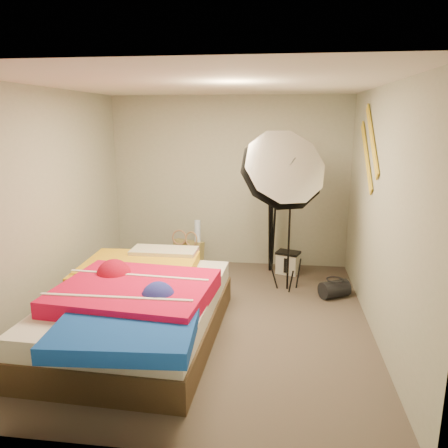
% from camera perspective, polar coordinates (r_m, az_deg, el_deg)
% --- Properties ---
extents(floor, '(4.00, 4.00, 0.00)m').
position_cam_1_polar(floor, '(4.97, -2.09, -12.32)').
color(floor, '#51453E').
rests_on(floor, ground).
extents(ceiling, '(4.00, 4.00, 0.00)m').
position_cam_1_polar(ceiling, '(4.48, -2.37, 17.79)').
color(ceiling, silver).
rests_on(ceiling, wall_back).
extents(wall_back, '(3.50, 0.00, 3.50)m').
position_cam_1_polar(wall_back, '(6.51, 0.72, 5.48)').
color(wall_back, '#A0A291').
rests_on(wall_back, floor).
extents(wall_front, '(3.50, 0.00, 3.50)m').
position_cam_1_polar(wall_front, '(2.68, -9.40, -6.73)').
color(wall_front, '#A0A291').
rests_on(wall_front, floor).
extents(wall_left, '(0.00, 4.00, 4.00)m').
position_cam_1_polar(wall_left, '(5.15, -21.81, 2.31)').
color(wall_left, '#A0A291').
rests_on(wall_left, floor).
extents(wall_right, '(0.00, 4.00, 4.00)m').
position_cam_1_polar(wall_right, '(4.61, 19.76, 1.25)').
color(wall_right, '#A0A291').
rests_on(wall_right, floor).
extents(tote_bag, '(0.49, 0.34, 0.47)m').
position_cam_1_polar(tote_bag, '(6.39, -4.70, -4.17)').
color(tote_bag, tan).
rests_on(tote_bag, floor).
extents(wrapping_roll, '(0.11, 0.23, 0.76)m').
position_cam_1_polar(wrapping_roll, '(6.29, -3.48, -2.94)').
color(wrapping_roll, '#6B93D5').
rests_on(wrapping_roll, floor).
extents(camera_case, '(0.35, 0.30, 0.30)m').
position_cam_1_polar(camera_case, '(6.36, 8.33, -5.10)').
color(camera_case, silver).
rests_on(camera_case, floor).
extents(duffel_bag, '(0.41, 0.36, 0.22)m').
position_cam_1_polar(duffel_bag, '(5.65, 14.22, -8.25)').
color(duffel_bag, black).
rests_on(duffel_bag, floor).
extents(wall_stripe_upper, '(0.02, 0.91, 0.78)m').
position_cam_1_polar(wall_stripe_upper, '(5.10, 18.78, 10.41)').
color(wall_stripe_upper, gold).
rests_on(wall_stripe_upper, wall_right).
extents(wall_stripe_lower, '(0.02, 0.91, 0.78)m').
position_cam_1_polar(wall_stripe_lower, '(5.36, 18.11, 8.43)').
color(wall_stripe_lower, gold).
rests_on(wall_stripe_lower, wall_right).
extents(bed, '(1.64, 2.47, 0.66)m').
position_cam_1_polar(bed, '(4.53, -11.22, -10.67)').
color(bed, '#4B3824').
rests_on(bed, floor).
extents(photo_umbrella, '(1.13, 1.03, 2.16)m').
position_cam_1_polar(photo_umbrella, '(5.28, 7.51, 6.72)').
color(photo_umbrella, black).
rests_on(photo_umbrella, floor).
extents(camera_tripod, '(0.08, 0.08, 1.30)m').
position_cam_1_polar(camera_tripod, '(6.28, 6.25, 0.41)').
color(camera_tripod, black).
rests_on(camera_tripod, floor).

